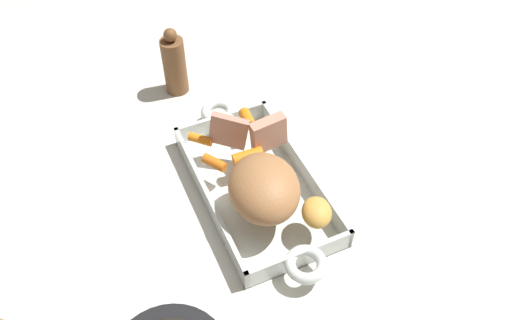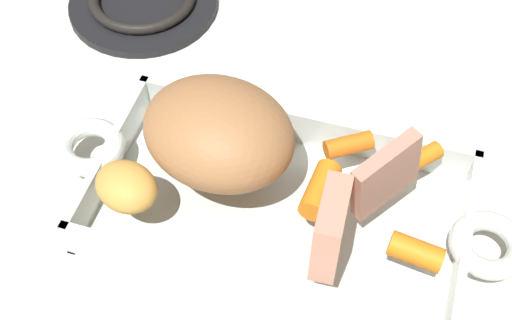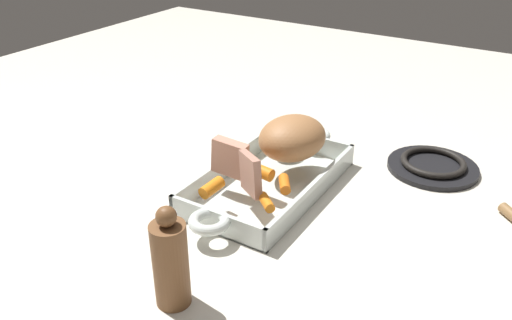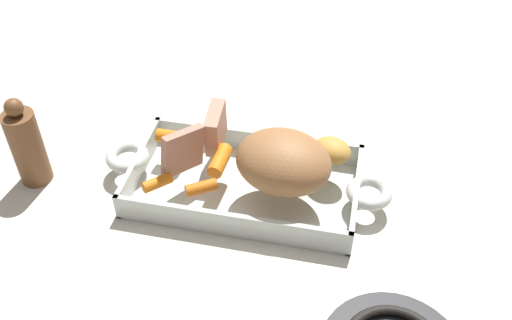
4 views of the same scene
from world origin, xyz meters
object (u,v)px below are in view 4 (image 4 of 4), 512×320
(baby_carrot_short, at_px, (157,183))
(pepper_mill, at_px, (27,145))
(baby_carrot_long, at_px, (201,188))
(potato_halved, at_px, (332,150))
(roast_slice_thick, at_px, (216,128))
(baby_carrot_northwest, at_px, (220,162))
(pork_roast, at_px, (283,162))
(baby_carrot_northeast, at_px, (171,137))
(roasting_dish, at_px, (245,183))
(roast_slice_outer, at_px, (183,151))

(baby_carrot_short, bearing_deg, pepper_mill, -5.56)
(baby_carrot_long, relative_size, pepper_mill, 0.29)
(potato_halved, distance_m, pepper_mill, 0.46)
(roast_slice_thick, distance_m, baby_carrot_northwest, 0.06)
(roast_slice_thick, bearing_deg, baby_carrot_short, 61.98)
(pork_roast, bearing_deg, baby_carrot_northeast, -15.35)
(baby_carrot_short, relative_size, potato_halved, 0.75)
(baby_carrot_northeast, bearing_deg, baby_carrot_northwest, 155.72)
(baby_carrot_northwest, xyz_separation_m, pepper_mill, (0.29, 0.04, 0.01))
(roasting_dish, height_order, baby_carrot_long, baby_carrot_long)
(roast_slice_thick, distance_m, roast_slice_outer, 0.07)
(pork_roast, distance_m, pepper_mill, 0.39)
(pork_roast, distance_m, baby_carrot_northeast, 0.20)
(potato_halved, bearing_deg, baby_carrot_northeast, 2.80)
(roast_slice_outer, relative_size, baby_carrot_long, 1.52)
(baby_carrot_short, height_order, pepper_mill, pepper_mill)
(baby_carrot_long, bearing_deg, potato_halved, -147.95)
(baby_carrot_northwest, distance_m, baby_carrot_northeast, 0.10)
(roast_slice_outer, distance_m, pepper_mill, 0.24)
(baby_carrot_northeast, distance_m, pepper_mill, 0.21)
(roast_slice_thick, height_order, baby_carrot_northwest, roast_slice_thick)
(pork_roast, bearing_deg, baby_carrot_northwest, -6.36)
(roasting_dish, xyz_separation_m, baby_carrot_northeast, (0.13, -0.04, 0.04))
(roast_slice_thick, bearing_deg, potato_halved, -179.67)
(pork_roast, distance_m, baby_carrot_short, 0.18)
(pork_roast, xyz_separation_m, potato_halved, (-0.06, -0.06, -0.02))
(potato_halved, relative_size, pepper_mill, 0.39)
(baby_carrot_long, bearing_deg, baby_carrot_short, 2.21)
(roasting_dish, distance_m, roast_slice_thick, 0.10)
(baby_carrot_short, distance_m, pepper_mill, 0.21)
(pork_roast, distance_m, potato_halved, 0.09)
(roast_slice_outer, distance_m, baby_carrot_northeast, 0.07)
(baby_carrot_long, relative_size, baby_carrot_short, 1.01)
(roasting_dish, relative_size, roast_slice_thick, 6.84)
(pork_roast, xyz_separation_m, baby_carrot_northeast, (0.19, -0.05, -0.03))
(potato_halved, bearing_deg, baby_carrot_short, 25.00)
(roast_slice_outer, bearing_deg, baby_carrot_northeast, -54.08)
(potato_halved, xyz_separation_m, pepper_mill, (0.45, 0.09, 0.01))
(baby_carrot_short, bearing_deg, potato_halved, -155.00)
(roast_slice_outer, height_order, baby_carrot_northeast, roast_slice_outer)
(roast_slice_thick, relative_size, baby_carrot_short, 1.46)
(baby_carrot_northwest, bearing_deg, roast_slice_thick, -69.81)
(roast_slice_thick, bearing_deg, pepper_mill, 18.34)
(baby_carrot_northwest, relative_size, baby_carrot_short, 1.22)
(roasting_dish, height_order, baby_carrot_short, baby_carrot_short)
(baby_carrot_long, xyz_separation_m, baby_carrot_northeast, (0.08, -0.10, 0.00))
(roast_slice_thick, relative_size, roast_slice_outer, 0.95)
(baby_carrot_northeast, bearing_deg, pork_roast, 164.65)
(pork_roast, xyz_separation_m, roast_slice_outer, (0.15, 0.00, -0.01))
(roasting_dish, relative_size, pepper_mill, 2.89)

